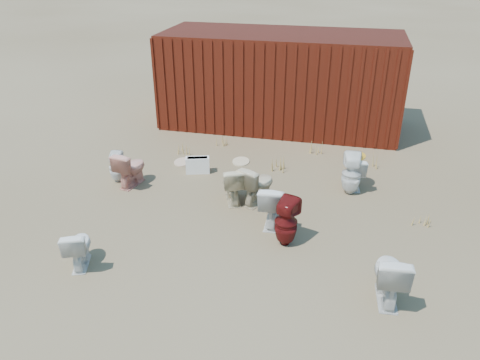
% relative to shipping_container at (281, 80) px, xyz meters
% --- Properties ---
extents(ground, '(100.00, 100.00, 0.00)m').
position_rel_shipping_container_xyz_m(ground, '(0.00, -5.20, -1.20)').
color(ground, brown).
rests_on(ground, ground).
extents(shipping_container, '(6.00, 2.40, 2.40)m').
position_rel_shipping_container_xyz_m(shipping_container, '(0.00, 0.00, 0.00)').
color(shipping_container, '#43170B').
rests_on(shipping_container, ground).
extents(toilet_front_a, '(0.55, 0.72, 0.65)m').
position_rel_shipping_container_xyz_m(toilet_front_a, '(-1.96, -6.89, -0.88)').
color(toilet_front_a, white).
rests_on(toilet_front_a, ground).
extents(toilet_front_pink, '(0.55, 0.79, 0.73)m').
position_rel_shipping_container_xyz_m(toilet_front_pink, '(-2.34, -4.24, -0.83)').
color(toilet_front_pink, '#E09381').
rests_on(toilet_front_pink, ground).
extents(toilet_front_c, '(0.46, 0.78, 0.79)m').
position_rel_shipping_container_xyz_m(toilet_front_c, '(0.69, -5.05, -0.81)').
color(toilet_front_c, white).
rests_on(toilet_front_c, ground).
extents(toilet_front_maroon, '(0.47, 0.48, 0.82)m').
position_rel_shipping_container_xyz_m(toilet_front_maroon, '(1.00, -5.61, -0.79)').
color(toilet_front_maroon, '#611110').
rests_on(toilet_front_maroon, ground).
extents(toilet_front_e, '(0.50, 0.81, 0.80)m').
position_rel_shipping_container_xyz_m(toilet_front_e, '(2.54, -6.61, -0.80)').
color(toilet_front_e, silver).
rests_on(toilet_front_e, ground).
extents(toilet_back_a, '(0.33, 0.33, 0.64)m').
position_rel_shipping_container_xyz_m(toilet_back_a, '(-2.69, -4.17, -0.88)').
color(toilet_back_a, white).
rests_on(toilet_back_a, ground).
extents(toilet_back_beige_left, '(0.65, 0.82, 0.73)m').
position_rel_shipping_container_xyz_m(toilet_back_beige_left, '(-0.18, -4.43, -0.83)').
color(toilet_back_beige_left, '#C9BA93').
rests_on(toilet_back_beige_left, ground).
extents(toilet_back_beige_right, '(0.71, 0.86, 0.76)m').
position_rel_shipping_container_xyz_m(toilet_back_beige_right, '(0.28, -4.37, -0.82)').
color(toilet_back_beige_right, '#BCAC8A').
rests_on(toilet_back_beige_right, ground).
extents(toilet_back_yellowlid, '(0.46, 0.70, 0.67)m').
position_rel_shipping_container_xyz_m(toilet_back_yellowlid, '(2.04, -3.32, -0.86)').
color(toilet_back_yellowlid, white).
rests_on(toilet_back_yellowlid, ground).
extents(toilet_back_e, '(0.40, 0.41, 0.83)m').
position_rel_shipping_container_xyz_m(toilet_back_e, '(1.98, -3.59, -0.79)').
color(toilet_back_e, white).
rests_on(toilet_back_e, ground).
extents(yellow_lid, '(0.34, 0.43, 0.02)m').
position_rel_shipping_container_xyz_m(yellow_lid, '(2.04, -3.32, -0.51)').
color(yellow_lid, gold).
rests_on(yellow_lid, toilet_back_yellowlid).
extents(loose_tank, '(0.54, 0.34, 0.35)m').
position_rel_shipping_container_xyz_m(loose_tank, '(-1.21, -3.41, -1.02)').
color(loose_tank, white).
rests_on(loose_tank, ground).
extents(loose_lid_near, '(0.44, 0.54, 0.02)m').
position_rel_shipping_container_xyz_m(loose_lid_near, '(-0.43, -2.67, -1.19)').
color(loose_lid_near, beige).
rests_on(loose_lid_near, ground).
extents(loose_lid_far, '(0.41, 0.50, 0.02)m').
position_rel_shipping_container_xyz_m(loose_lid_far, '(-1.71, -3.00, -1.19)').
color(loose_lid_far, beige).
rests_on(loose_lid_far, ground).
extents(weed_clump_a, '(0.36, 0.36, 0.26)m').
position_rel_shipping_container_xyz_m(weed_clump_a, '(-1.86, -2.53, -1.07)').
color(weed_clump_a, '#B29047').
rests_on(weed_clump_a, ground).
extents(weed_clump_b, '(0.32, 0.32, 0.31)m').
position_rel_shipping_container_xyz_m(weed_clump_b, '(0.47, -2.91, -1.04)').
color(weed_clump_b, '#B29047').
rests_on(weed_clump_b, ground).
extents(weed_clump_c, '(0.36, 0.36, 0.32)m').
position_rel_shipping_container_xyz_m(weed_clump_c, '(2.36, -2.28, -1.04)').
color(weed_clump_c, '#B29047').
rests_on(weed_clump_c, ground).
extents(weed_clump_d, '(0.30, 0.30, 0.24)m').
position_rel_shipping_container_xyz_m(weed_clump_d, '(-1.11, -1.78, -1.08)').
color(weed_clump_d, '#B29047').
rests_on(weed_clump_d, ground).
extents(weed_clump_e, '(0.34, 0.34, 0.28)m').
position_rel_shipping_container_xyz_m(weed_clump_e, '(1.18, -1.74, -1.06)').
color(weed_clump_e, '#B29047').
rests_on(weed_clump_e, ground).
extents(weed_clump_f, '(0.28, 0.28, 0.22)m').
position_rel_shipping_container_xyz_m(weed_clump_f, '(3.22, -4.53, -1.09)').
color(weed_clump_f, '#B29047').
rests_on(weed_clump_f, ground).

